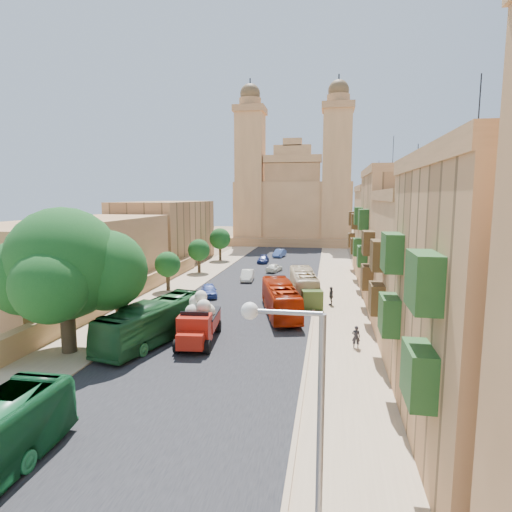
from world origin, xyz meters
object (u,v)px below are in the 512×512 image
(streetlamp, at_px, (301,421))
(car_white_a, at_px, (247,275))
(car_white_b, at_px, (274,268))
(street_tree_c, at_px, (199,250))
(car_dkblue, at_px, (263,259))
(red_truck, at_px, (199,321))
(church, at_px, (294,202))
(car_blue_a, at_px, (209,290))
(pedestrian_a, at_px, (356,337))
(bus_cream_east, at_px, (304,283))
(car_cream, at_px, (278,287))
(street_tree_b, at_px, (168,265))
(ficus_tree, at_px, (66,268))
(olive_pickup, at_px, (310,296))
(street_tree_a, at_px, (117,287))
(bus_green_north, at_px, (154,321))
(street_tree_d, at_px, (220,239))
(car_blue_b, at_px, (279,253))
(bus_red_east, at_px, (280,299))
(pedestrian_c, at_px, (331,296))

(streetlamp, xyz_separation_m, car_white_a, (-9.76, 43.27, -4.50))
(car_white_b, bearing_deg, street_tree_c, 27.95)
(car_white_a, height_order, car_dkblue, car_white_a)
(streetlamp, bearing_deg, red_truck, 114.43)
(car_dkblue, bearing_deg, church, 84.60)
(car_blue_a, distance_m, pedestrian_a, 20.16)
(car_white_a, bearing_deg, bus_cream_east, -48.20)
(red_truck, bearing_deg, car_dkblue, 91.72)
(car_cream, xyz_separation_m, pedestrian_a, (7.64, -16.72, 0.18))
(street_tree_b, bearing_deg, car_white_b, 53.72)
(street_tree_b, xyz_separation_m, streetlamp, (17.72, -36.00, 2.16))
(ficus_tree, relative_size, olive_pickup, 2.13)
(ficus_tree, bearing_deg, street_tree_c, 91.06)
(street_tree_a, bearing_deg, bus_green_north, -41.47)
(street_tree_b, bearing_deg, pedestrian_a, -37.75)
(bus_cream_east, bearing_deg, street_tree_c, -46.07)
(car_blue_a, bearing_deg, street_tree_d, 82.53)
(street_tree_a, relative_size, car_cream, 0.96)
(street_tree_b, distance_m, pedestrian_a, 25.85)
(car_white_b, xyz_separation_m, pedestrian_a, (9.83, -30.12, 0.20))
(street_tree_c, bearing_deg, olive_pickup, -44.12)
(street_tree_d, relative_size, bus_cream_east, 0.54)
(car_white_a, bearing_deg, street_tree_a, -117.56)
(red_truck, distance_m, car_white_b, 30.86)
(car_blue_a, bearing_deg, car_blue_b, 63.48)
(street_tree_b, relative_size, bus_red_east, 0.43)
(street_tree_d, relative_size, olive_pickup, 1.16)
(street_tree_a, distance_m, bus_green_north, 7.51)
(red_truck, xyz_separation_m, bus_red_east, (5.16, 8.53, -0.16))
(street_tree_b, height_order, street_tree_c, street_tree_c)
(church, bearing_deg, car_white_b, -89.23)
(church, relative_size, car_white_b, 9.98)
(street_tree_c, relative_size, streetlamp, 0.58)
(bus_cream_east, relative_size, car_cream, 2.23)
(ficus_tree, relative_size, car_blue_a, 2.50)
(red_truck, distance_m, olive_pickup, 14.63)
(church, relative_size, car_blue_b, 8.66)
(car_blue_a, bearing_deg, bus_red_east, -53.58)
(street_tree_a, xyz_separation_m, street_tree_d, (0.00, 36.00, 0.73))
(street_tree_a, height_order, street_tree_b, street_tree_b)
(church, bearing_deg, car_blue_a, -94.52)
(bus_green_north, distance_m, car_white_b, 31.66)
(car_dkblue, relative_size, car_blue_b, 0.96)
(car_blue_a, bearing_deg, streetlamp, -89.54)
(ficus_tree, xyz_separation_m, street_tree_b, (-0.59, 19.99, -2.95))
(olive_pickup, bearing_deg, pedestrian_c, 7.81)
(streetlamp, height_order, olive_pickup, streetlamp)
(car_blue_a, height_order, pedestrian_c, pedestrian_c)
(ficus_tree, bearing_deg, car_white_b, 73.85)
(olive_pickup, xyz_separation_m, bus_red_east, (-2.50, -3.91, 0.57))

